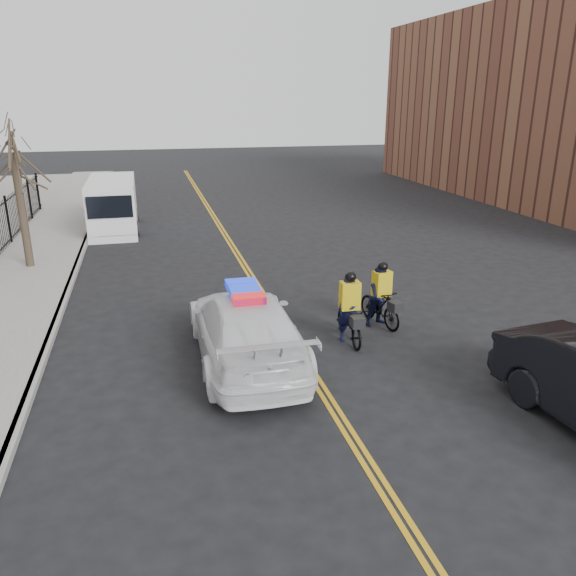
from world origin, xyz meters
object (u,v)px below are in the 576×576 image
at_px(cargo_van, 113,206).
at_px(cyclist_far, 381,300).
at_px(police_cruiser, 246,328).
at_px(cyclist_near, 349,317).

bearing_deg(cargo_van, cyclist_far, -61.72).
bearing_deg(cyclist_far, police_cruiser, -174.51).
bearing_deg(police_cruiser, cargo_van, -76.32).
xyz_separation_m(cargo_van, cyclist_far, (7.51, -13.75, -0.45)).
height_order(police_cruiser, cargo_van, cargo_van).
xyz_separation_m(police_cruiser, cyclist_near, (2.74, 0.51, -0.19)).
height_order(cyclist_near, cyclist_far, cyclist_near).
bearing_deg(cyclist_near, police_cruiser, -167.01).
xyz_separation_m(police_cruiser, cyclist_far, (3.94, 1.29, -0.13)).
bearing_deg(cyclist_far, cargo_van, 106.05).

